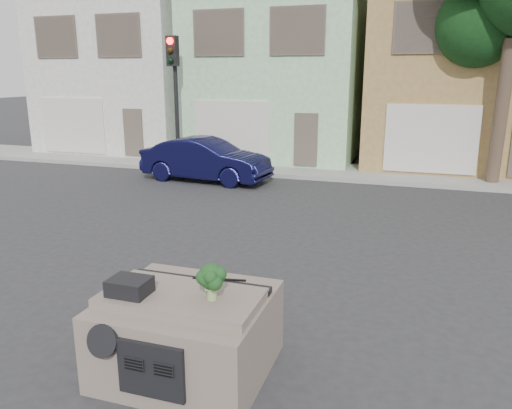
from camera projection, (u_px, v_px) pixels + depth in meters
The scene contains 12 objects.
ground_plane at pixel (260, 280), 9.19m from camera, with size 120.00×120.00×0.00m, color #303033.
sidewalk at pixel (345, 172), 18.82m from camera, with size 40.00×3.00×0.15m, color gray.
townhouse_white at pixel (139, 72), 24.88m from camera, with size 7.20×8.20×7.55m, color silver.
townhouse_mint at pixel (285, 71), 22.60m from camera, with size 7.20×8.20×7.55m, color #A5D8A5.
townhouse_tan at pixel (462, 71), 20.33m from camera, with size 7.20×8.20×7.55m, color #A38048.
navy_sedan at pixel (206, 181), 17.71m from camera, with size 1.59×4.57×1.51m, color #0D0E35.
traffic_signal at pixel (175, 104), 19.23m from camera, with size 0.40×0.40×5.10m, color black.
tree_near at pixel (508, 55), 15.59m from camera, with size 4.40×4.00×8.50m, color #113514.
car_dashboard at pixel (188, 330), 6.29m from camera, with size 2.00×1.80×1.12m, color #79695E.
instrument_hump at pixel (130, 286), 5.98m from camera, with size 0.48×0.38×0.20m, color black.
wiper_arm at pixel (219, 279), 6.41m from camera, with size 0.70×0.03×0.02m, color black.
broccoli at pixel (212, 281), 5.81m from camera, with size 0.37×0.37×0.46m, color #153715.
Camera 1 is at (2.59, -8.13, 3.70)m, focal length 35.00 mm.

